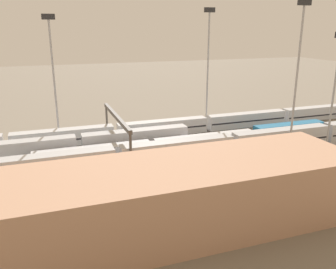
% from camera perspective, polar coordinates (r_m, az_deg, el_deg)
% --- Properties ---
extents(ground_plane, '(400.00, 400.00, 0.00)m').
position_cam_1_polar(ground_plane, '(79.91, -1.25, -2.40)').
color(ground_plane, '#756B5B').
extents(track_bed_0, '(140.00, 2.80, 0.12)m').
position_cam_1_polar(track_bed_0, '(88.97, -3.28, -0.35)').
color(track_bed_0, '#3D3833').
rests_on(track_bed_0, ground_plane).
extents(track_bed_1, '(140.00, 2.80, 0.12)m').
position_cam_1_polar(track_bed_1, '(84.40, -2.32, -1.30)').
color(track_bed_1, '#3D3833').
rests_on(track_bed_1, ground_plane).
extents(track_bed_2, '(140.00, 2.80, 0.12)m').
position_cam_1_polar(track_bed_2, '(79.89, -1.25, -2.36)').
color(track_bed_2, '#4C443D').
rests_on(track_bed_2, ground_plane).
extents(track_bed_3, '(140.00, 2.80, 0.12)m').
position_cam_1_polar(track_bed_3, '(75.44, -0.05, -3.54)').
color(track_bed_3, '#4C443D').
rests_on(track_bed_3, ground_plane).
extents(track_bed_4, '(140.00, 2.80, 0.12)m').
position_cam_1_polar(track_bed_4, '(71.06, 1.30, -4.86)').
color(track_bed_4, '#3D3833').
rests_on(track_bed_4, ground_plane).
extents(train_on_track_0, '(119.80, 3.06, 3.80)m').
position_cam_1_polar(train_on_track_0, '(89.57, -0.83, 1.09)').
color(train_on_track_0, silver).
rests_on(train_on_track_0, ground_plane).
extents(train_on_track_4, '(119.80, 3.06, 5.00)m').
position_cam_1_polar(train_on_track_4, '(70.28, 1.60, -2.89)').
color(train_on_track_4, '#B7BABF').
rests_on(train_on_track_4, ground_plane).
extents(train_on_track_3, '(66.40, 3.06, 4.40)m').
position_cam_1_polar(train_on_track_3, '(77.09, 4.59, -1.53)').
color(train_on_track_3, '#1E6B9E').
rests_on(train_on_track_3, ground_plane).
extents(train_on_track_2, '(47.20, 3.06, 5.00)m').
position_cam_1_polar(train_on_track_2, '(75.72, -14.05, -1.95)').
color(train_on_track_2, '#B7BABF').
rests_on(train_on_track_2, ground_plane).
extents(light_mast_0, '(2.80, 0.70, 31.05)m').
position_cam_1_polar(light_mast_0, '(95.30, 6.46, 12.59)').
color(light_mast_0, '#9EA0A5').
rests_on(light_mast_0, ground_plane).
extents(light_mast_1, '(2.80, 0.70, 31.52)m').
position_cam_1_polar(light_mast_1, '(77.19, 20.17, 10.89)').
color(light_mast_1, '#9EA0A5').
rests_on(light_mast_1, ground_plane).
extents(light_mast_2, '(2.80, 0.70, 29.08)m').
position_cam_1_polar(light_mast_2, '(84.94, -18.02, 10.65)').
color(light_mast_2, '#9EA0A5').
rests_on(light_mast_2, ground_plane).
extents(light_mast_3, '(2.80, 0.70, 25.45)m').
position_cam_1_polar(light_mast_3, '(82.43, 25.31, 8.31)').
color(light_mast_3, '#9EA0A5').
rests_on(light_mast_3, ground_plane).
extents(signal_gantry, '(0.70, 25.00, 8.80)m').
position_cam_1_polar(signal_gantry, '(75.41, -8.26, 2.14)').
color(signal_gantry, '#4C4742').
rests_on(signal_gantry, ground_plane).
extents(maintenance_shed, '(57.57, 14.56, 9.17)m').
position_cam_1_polar(maintenance_shed, '(47.31, -2.24, -10.57)').
color(maintenance_shed, tan).
rests_on(maintenance_shed, ground_plane).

